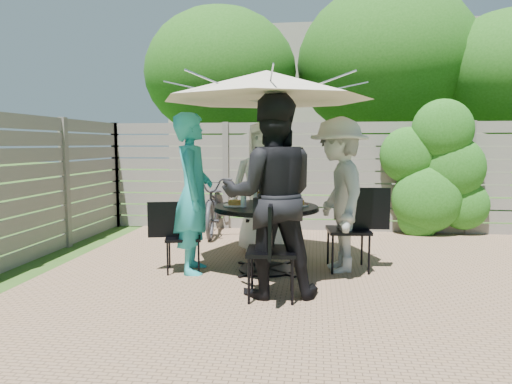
# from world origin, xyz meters

# --- Properties ---
(backyard_envelope) EXTENTS (60.00, 60.00, 5.00)m
(backyard_envelope) POSITION_xyz_m (0.09, 10.29, 2.61)
(backyard_envelope) COLOR #2B5019
(backyard_envelope) RESTS_ON ground
(patio_table) EXTENTS (1.35, 1.35, 0.77)m
(patio_table) POSITION_xyz_m (-1.02, 0.42, 0.54)
(patio_table) COLOR black
(patio_table) RESTS_ON ground
(umbrella) EXTENTS (2.71, 2.71, 2.29)m
(umbrella) POSITION_xyz_m (-1.02, 0.42, 2.12)
(umbrella) COLOR silver
(umbrella) RESTS_ON ground
(chair_back) EXTENTS (0.53, 0.73, 0.96)m
(chair_back) POSITION_xyz_m (-1.17, 1.37, 0.29)
(chair_back) COLOR black
(chair_back) RESTS_ON ground
(person_back) EXTENTS (0.95, 0.70, 1.77)m
(person_back) POSITION_xyz_m (-1.15, 1.24, 0.89)
(person_back) COLOR silver
(person_back) RESTS_ON ground
(chair_left) EXTENTS (0.63, 0.48, 0.82)m
(chair_left) POSITION_xyz_m (-1.97, 0.27, 0.25)
(chair_left) COLOR black
(chair_left) RESTS_ON ground
(person_left) EXTENTS (0.54, 0.73, 1.83)m
(person_left) POSITION_xyz_m (-1.84, 0.29, 0.91)
(person_left) COLOR #29ADB5
(person_left) RESTS_ON ground
(chair_front) EXTENTS (0.49, 0.70, 0.95)m
(chair_front) POSITION_xyz_m (-0.86, -0.53, 0.29)
(chair_front) COLOR black
(chair_front) RESTS_ON ground
(person_front) EXTENTS (1.05, 0.88, 1.95)m
(person_front) POSITION_xyz_m (-0.88, -0.40, 0.97)
(person_front) COLOR black
(person_front) RESTS_ON ground
(chair_right) EXTENTS (0.73, 0.51, 0.98)m
(chair_right) POSITION_xyz_m (-0.06, 0.57, 0.29)
(chair_right) COLOR black
(chair_right) RESTS_ON ground
(person_right) EXTENTS (0.84, 1.24, 1.78)m
(person_right) POSITION_xyz_m (-0.20, 0.55, 0.89)
(person_right) COLOR #B8B8B3
(person_right) RESTS_ON ground
(plate_back) EXTENTS (0.26, 0.26, 0.06)m
(plate_back) POSITION_xyz_m (-1.08, 0.78, 0.80)
(plate_back) COLOR white
(plate_back) RESTS_ON patio_table
(plate_left) EXTENTS (0.26, 0.26, 0.06)m
(plate_left) POSITION_xyz_m (-1.37, 0.36, 0.80)
(plate_left) COLOR white
(plate_left) RESTS_ON patio_table
(plate_front) EXTENTS (0.26, 0.26, 0.06)m
(plate_front) POSITION_xyz_m (-0.96, 0.07, 0.80)
(plate_front) COLOR white
(plate_front) RESTS_ON patio_table
(plate_right) EXTENTS (0.26, 0.26, 0.06)m
(plate_right) POSITION_xyz_m (-0.66, 0.48, 0.80)
(plate_right) COLOR white
(plate_right) RESTS_ON patio_table
(plate_extra) EXTENTS (0.24, 0.24, 0.06)m
(plate_extra) POSITION_xyz_m (-0.79, 0.15, 0.80)
(plate_extra) COLOR white
(plate_extra) RESTS_ON patio_table
(glass_back) EXTENTS (0.07, 0.07, 0.14)m
(glass_back) POSITION_xyz_m (-1.16, 0.66, 0.84)
(glass_back) COLOR silver
(glass_back) RESTS_ON patio_table
(glass_left) EXTENTS (0.07, 0.07, 0.14)m
(glass_left) POSITION_xyz_m (-1.26, 0.28, 0.84)
(glass_left) COLOR silver
(glass_left) RESTS_ON patio_table
(glass_front) EXTENTS (0.07, 0.07, 0.14)m
(glass_front) POSITION_xyz_m (-0.87, 0.18, 0.84)
(glass_front) COLOR silver
(glass_front) RESTS_ON patio_table
(glass_right) EXTENTS (0.07, 0.07, 0.14)m
(glass_right) POSITION_xyz_m (-0.78, 0.57, 0.84)
(glass_right) COLOR silver
(glass_right) RESTS_ON patio_table
(syrup_jug) EXTENTS (0.09, 0.09, 0.16)m
(syrup_jug) POSITION_xyz_m (-1.09, 0.46, 0.85)
(syrup_jug) COLOR #59280C
(syrup_jug) RESTS_ON patio_table
(coffee_cup) EXTENTS (0.08, 0.08, 0.12)m
(coffee_cup) POSITION_xyz_m (-0.95, 0.65, 0.83)
(coffee_cup) COLOR #C6B293
(coffee_cup) RESTS_ON patio_table
(bicycle) EXTENTS (0.83, 1.88, 0.96)m
(bicycle) POSITION_xyz_m (-2.11, 2.60, 0.48)
(bicycle) COLOR #333338
(bicycle) RESTS_ON ground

